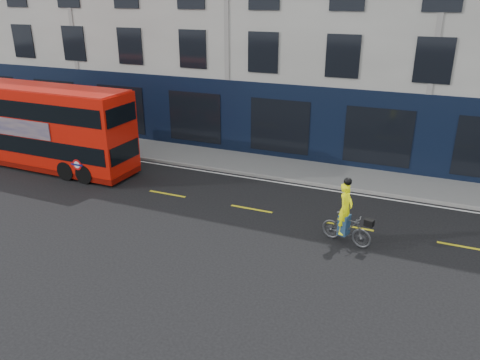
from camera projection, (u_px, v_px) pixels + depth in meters
The scene contains 8 objects.
ground at pixel (148, 207), 19.35m from camera, with size 120.00×120.00×0.00m, color black.
pavement at pixel (216, 159), 24.89m from camera, with size 60.00×3.00×0.12m, color slate.
kerb at pixel (204, 168), 23.61m from camera, with size 60.00×0.12×0.13m, color gray.
building_terrace at pixel (261, 8), 27.68m from camera, with size 50.00×10.07×15.00m.
road_edge_line at pixel (201, 171), 23.37m from camera, with size 58.00×0.10×0.01m, color silver.
lane_dashes at pixel (167, 194), 20.63m from camera, with size 58.00×0.12×0.01m, color gold, non-canonical shape.
bus at pixel (40, 126), 23.22m from camera, with size 10.25×2.49×4.11m.
cyclist at pixel (346, 222), 16.28m from camera, with size 1.95×0.99×2.45m.
Camera 1 is at (10.35, -14.71, 8.16)m, focal length 35.00 mm.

